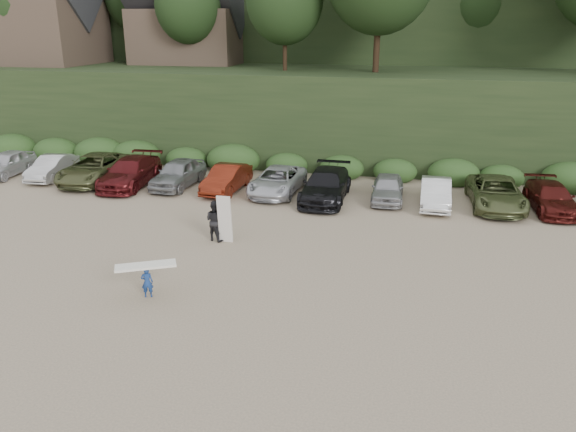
# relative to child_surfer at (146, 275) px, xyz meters

# --- Properties ---
(ground) EXTENTS (120.00, 120.00, 0.00)m
(ground) POSITION_rel_child_surfer_xyz_m (3.17, 2.86, -0.84)
(ground) COLOR tan
(ground) RESTS_ON ground
(parked_cars) EXTENTS (39.96, 6.40, 1.63)m
(parked_cars) POSITION_rel_child_surfer_xyz_m (2.32, 13.05, -0.07)
(parked_cars) COLOR silver
(parked_cars) RESTS_ON ground
(child_surfer) EXTENTS (2.10, 1.45, 1.24)m
(child_surfer) POSITION_rel_child_surfer_xyz_m (0.00, 0.00, 0.00)
(child_surfer) COLOR navy
(child_surfer) RESTS_ON ground
(adult_surfer) EXTENTS (1.36, 0.95, 2.15)m
(adult_surfer) POSITION_rel_child_surfer_xyz_m (0.53, 5.64, 0.09)
(adult_surfer) COLOR black
(adult_surfer) RESTS_ON ground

